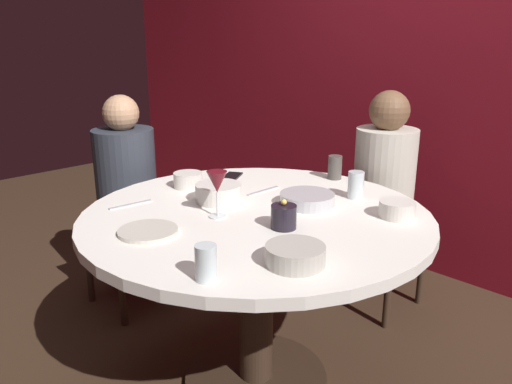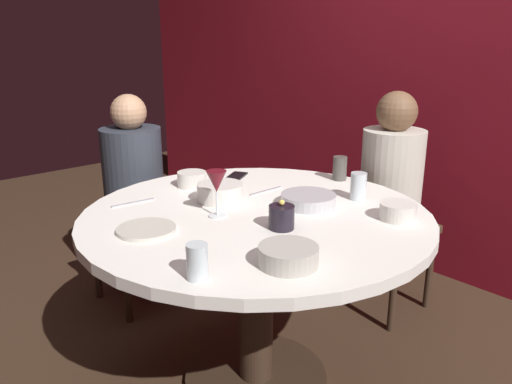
% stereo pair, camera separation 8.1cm
% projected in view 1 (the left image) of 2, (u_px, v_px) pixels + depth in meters
% --- Properties ---
extents(ground_plane, '(8.00, 8.00, 0.00)m').
position_uv_depth(ground_plane, '(256.00, 379.00, 2.16)').
color(ground_plane, '#382619').
extents(back_wall, '(6.00, 0.10, 2.60)m').
position_uv_depth(back_wall, '(453.00, 54.00, 2.81)').
color(back_wall, maroon).
rests_on(back_wall, ground).
extents(dining_table, '(1.33, 1.33, 0.76)m').
position_uv_depth(dining_table, '(256.00, 250.00, 1.98)').
color(dining_table, white).
rests_on(dining_table, ground).
extents(seated_diner_left, '(0.40, 0.40, 1.13)m').
position_uv_depth(seated_diner_left, '(126.00, 179.00, 2.59)').
color(seated_diner_left, '#3F2D1E').
rests_on(seated_diner_left, ground).
extents(seated_diner_back, '(0.40, 0.40, 1.15)m').
position_uv_depth(seated_diner_back, '(384.00, 178.00, 2.56)').
color(seated_diner_back, '#3F2D1E').
rests_on(seated_diner_back, ground).
extents(candle_holder, '(0.09, 0.09, 0.11)m').
position_uv_depth(candle_holder, '(284.00, 217.00, 1.76)').
color(candle_holder, black).
rests_on(candle_holder, dining_table).
extents(wine_glass, '(0.08, 0.08, 0.18)m').
position_uv_depth(wine_glass, '(217.00, 184.00, 1.84)').
color(wine_glass, silver).
rests_on(wine_glass, dining_table).
extents(dinner_plate, '(0.20, 0.20, 0.01)m').
position_uv_depth(dinner_plate, '(148.00, 231.00, 1.72)').
color(dinner_plate, beige).
rests_on(dinner_plate, dining_table).
extents(cell_phone, '(0.13, 0.16, 0.01)m').
position_uv_depth(cell_phone, '(232.00, 176.00, 2.40)').
color(cell_phone, black).
rests_on(cell_phone, dining_table).
extents(bowl_serving_large, '(0.22, 0.22, 0.05)m').
position_uv_depth(bowl_serving_large, '(307.00, 199.00, 2.00)').
color(bowl_serving_large, '#B7B7BC').
rests_on(bowl_serving_large, dining_table).
extents(bowl_salad_center, '(0.19, 0.19, 0.07)m').
position_uv_depth(bowl_salad_center, '(219.00, 193.00, 2.04)').
color(bowl_salad_center, silver).
rests_on(bowl_salad_center, dining_table).
extents(bowl_small_white, '(0.13, 0.13, 0.06)m').
position_uv_depth(bowl_small_white, '(397.00, 209.00, 1.87)').
color(bowl_small_white, silver).
rests_on(bowl_small_white, dining_table).
extents(bowl_sauce_side, '(0.13, 0.13, 0.07)m').
position_uv_depth(bowl_sauce_side, '(188.00, 180.00, 2.23)').
color(bowl_sauce_side, silver).
rests_on(bowl_sauce_side, dining_table).
extents(bowl_rice_portion, '(0.18, 0.18, 0.06)m').
position_uv_depth(bowl_rice_portion, '(295.00, 255.00, 1.48)').
color(bowl_rice_portion, '#B2ADA3').
rests_on(bowl_rice_portion, dining_table).
extents(cup_near_candle, '(0.06, 0.06, 0.10)m').
position_uv_depth(cup_near_candle, '(206.00, 263.00, 1.38)').
color(cup_near_candle, silver).
rests_on(cup_near_candle, dining_table).
extents(cup_by_left_diner, '(0.07, 0.07, 0.11)m').
position_uv_depth(cup_by_left_diner, '(356.00, 185.00, 2.08)').
color(cup_by_left_diner, silver).
rests_on(cup_by_left_diner, dining_table).
extents(cup_by_right_diner, '(0.06, 0.06, 0.11)m').
position_uv_depth(cup_by_right_diner, '(335.00, 167.00, 2.36)').
color(cup_by_right_diner, '#4C4742').
rests_on(cup_by_right_diner, dining_table).
extents(fork_near_plate, '(0.04, 0.18, 0.01)m').
position_uv_depth(fork_near_plate, '(131.00, 205.00, 2.00)').
color(fork_near_plate, '#B7B7BC').
rests_on(fork_near_plate, dining_table).
extents(knife_near_plate, '(0.02, 0.18, 0.01)m').
position_uv_depth(knife_near_plate, '(263.00, 191.00, 2.18)').
color(knife_near_plate, '#B7B7BC').
rests_on(knife_near_plate, dining_table).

